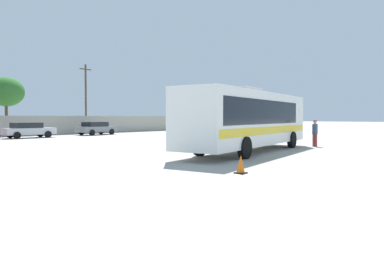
% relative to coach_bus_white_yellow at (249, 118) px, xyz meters
% --- Properties ---
extents(ground_plane, '(300.00, 300.00, 0.00)m').
position_rel_coach_bus_white_yellow_xyz_m(ground_plane, '(1.19, 10.91, -1.89)').
color(ground_plane, '#A3A099').
extents(perimeter_wall, '(80.00, 0.30, 2.11)m').
position_rel_coach_bus_white_yellow_xyz_m(perimeter_wall, '(1.19, 26.88, -0.84)').
color(perimeter_wall, '#9E998C').
rests_on(perimeter_wall, ground_plane).
extents(coach_bus_white_yellow, '(12.69, 4.27, 3.54)m').
position_rel_coach_bus_white_yellow_xyz_m(coach_bus_white_yellow, '(0.00, 0.00, 0.00)').
color(coach_bus_white_yellow, white).
rests_on(coach_bus_white_yellow, ground_plane).
extents(attendant_by_bus_door, '(0.36, 0.36, 1.74)m').
position_rel_coach_bus_white_yellow_xyz_m(attendant_by_bus_door, '(6.10, -1.35, -0.90)').
color(attendant_by_bus_door, '#99383D').
rests_on(attendant_by_bus_door, ground_plane).
extents(vendor_umbrella_near_gate_blue, '(2.06, 2.06, 2.02)m').
position_rel_coach_bus_white_yellow_xyz_m(vendor_umbrella_near_gate_blue, '(13.63, 5.90, -0.20)').
color(vendor_umbrella_near_gate_blue, gray).
rests_on(vendor_umbrella_near_gate_blue, ground_plane).
extents(parked_car_third_silver, '(4.68, 2.28, 1.44)m').
position_rel_coach_bus_white_yellow_xyz_m(parked_car_third_silver, '(-1.25, 23.19, -1.12)').
color(parked_car_third_silver, '#B7BABF').
rests_on(parked_car_third_silver, ground_plane).
extents(parked_car_rightmost_grey, '(4.56, 2.27, 1.43)m').
position_rel_coach_bus_white_yellow_xyz_m(parked_car_rightmost_grey, '(6.43, 23.38, -1.13)').
color(parked_car_rightmost_grey, slate).
rests_on(parked_car_rightmost_grey, ground_plane).
extents(utility_pole_far, '(1.80, 0.36, 8.61)m').
position_rel_coach_bus_white_yellow_xyz_m(utility_pole_far, '(9.28, 29.61, 2.60)').
color(utility_pole_far, '#4C3823').
rests_on(utility_pole_far, ground_plane).
extents(roadside_tree_midright, '(3.84, 3.84, 6.39)m').
position_rel_coach_bus_white_yellow_xyz_m(roadside_tree_midright, '(0.12, 31.09, 2.85)').
color(roadside_tree_midright, brown).
rests_on(roadside_tree_midright, ground_plane).
extents(traffic_cone_on_apron, '(0.36, 0.36, 0.64)m').
position_rel_coach_bus_white_yellow_xyz_m(traffic_cone_on_apron, '(-6.96, -3.94, -1.58)').
color(traffic_cone_on_apron, black).
rests_on(traffic_cone_on_apron, ground_plane).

